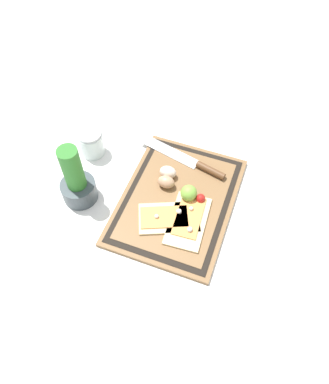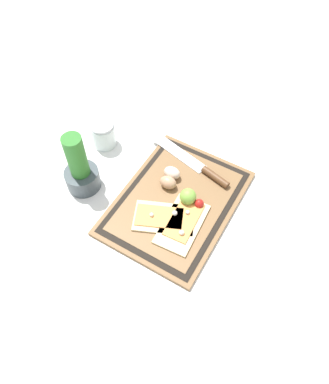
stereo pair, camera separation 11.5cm
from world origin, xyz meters
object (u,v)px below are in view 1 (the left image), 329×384
object	(u,v)px
pizza_slice_far	(168,217)
lime	(189,193)
cherry_tomato_red	(201,198)
sauce_jar	(92,144)
knife	(196,164)
egg_pink	(168,172)
pizza_slice_near	(188,220)
herb_pot	(77,182)
egg_brown	(166,182)

from	to	relation	value
pizza_slice_far	lime	distance (m)	0.10
cherry_tomato_red	sauce_jar	distance (m)	0.41
knife	egg_pink	bearing A→B (deg)	136.82
knife	egg_pink	world-z (taller)	egg_pink
egg_pink	cherry_tomato_red	size ratio (longest dim) A/B	1.88
lime	pizza_slice_near	bearing A→B (deg)	-162.02
pizza_slice_near	egg_pink	distance (m)	0.18
cherry_tomato_red	egg_pink	bearing A→B (deg)	66.06
pizza_slice_near	sauce_jar	xyz separation A→B (m)	(0.16, 0.39, 0.02)
herb_pot	cherry_tomato_red	bearing A→B (deg)	-73.76
lime	sauce_jar	size ratio (longest dim) A/B	0.56
pizza_slice_near	egg_brown	size ratio (longest dim) A/B	3.61
cherry_tomato_red	lime	bearing A→B (deg)	92.17
pizza_slice_far	egg_pink	distance (m)	0.16
egg_brown	egg_pink	distance (m)	0.04
cherry_tomato_red	sauce_jar	size ratio (longest dim) A/B	0.31
lime	cherry_tomato_red	size ratio (longest dim) A/B	1.76
pizza_slice_near	knife	world-z (taller)	pizza_slice_near
pizza_slice_near	knife	bearing A→B (deg)	11.82
sauce_jar	pizza_slice_far	bearing A→B (deg)	-116.86
pizza_slice_near	egg_pink	bearing A→B (deg)	39.97
egg_brown	sauce_jar	xyz separation A→B (m)	(0.06, 0.29, 0.00)
pizza_slice_far	egg_pink	bearing A→B (deg)	19.91
herb_pot	pizza_slice_near	bearing A→B (deg)	-85.91
knife	lime	distance (m)	0.13
pizza_slice_far	egg_pink	size ratio (longest dim) A/B	3.81
pizza_slice_near	sauce_jar	world-z (taller)	sauce_jar
egg_brown	egg_pink	bearing A→B (deg)	11.95
herb_pot	sauce_jar	bearing A→B (deg)	15.05
pizza_slice_far	egg_brown	world-z (taller)	egg_brown
lime	cherry_tomato_red	world-z (taller)	lime
herb_pot	lime	bearing A→B (deg)	-72.18
knife	herb_pot	size ratio (longest dim) A/B	1.45
egg_brown	knife	bearing A→B (deg)	-28.62
sauce_jar	herb_pot	bearing A→B (deg)	-164.95
pizza_slice_near	sauce_jar	size ratio (longest dim) A/B	2.13
pizza_slice_far	pizza_slice_near	bearing A→B (deg)	-77.24
egg_pink	lime	distance (m)	0.11
egg_brown	egg_pink	world-z (taller)	same
egg_brown	lime	size ratio (longest dim) A/B	1.06
egg_pink	herb_pot	bearing A→B (deg)	124.69
egg_brown	cherry_tomato_red	xyz separation A→B (m)	(-0.02, -0.12, -0.01)
knife	egg_brown	bearing A→B (deg)	151.38
cherry_tomato_red	pizza_slice_near	bearing A→B (deg)	171.00
knife	cherry_tomato_red	size ratio (longest dim) A/B	10.94
pizza_slice_near	sauce_jar	bearing A→B (deg)	68.42
egg_brown	herb_pot	size ratio (longest dim) A/B	0.25
pizza_slice_near	herb_pot	world-z (taller)	herb_pot
knife	egg_brown	world-z (taller)	egg_brown
pizza_slice_near	egg_pink	world-z (taller)	egg_pink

